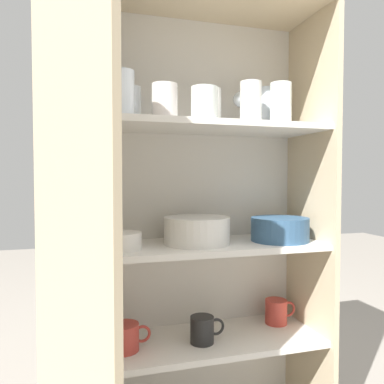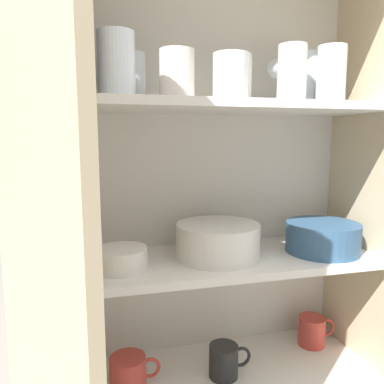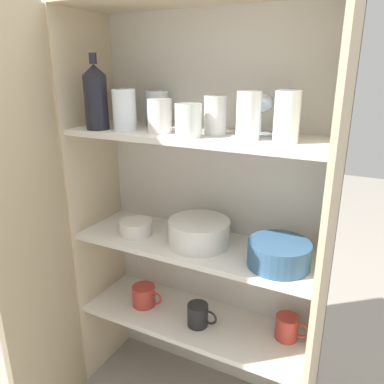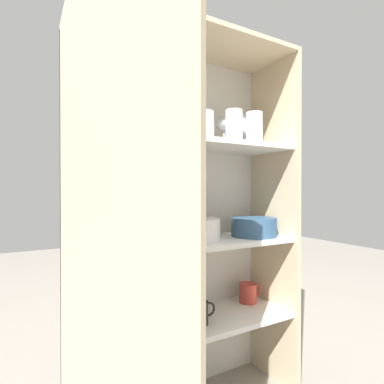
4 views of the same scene
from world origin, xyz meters
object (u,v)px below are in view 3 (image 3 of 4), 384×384
object	(u,v)px
mixing_bowl_large	(279,253)
serving_bowl_small	(136,227)
coffee_mug_primary	(144,296)
wine_bottle	(96,97)
plate_stack_white	(199,232)

from	to	relation	value
mixing_bowl_large	serving_bowl_small	distance (m)	0.54
coffee_mug_primary	serving_bowl_small	bearing A→B (deg)	-117.81
wine_bottle	serving_bowl_small	size ratio (longest dim) A/B	2.02
wine_bottle	mixing_bowl_large	size ratio (longest dim) A/B	1.26
mixing_bowl_large	serving_bowl_small	xyz separation A→B (m)	(-0.54, -0.01, -0.01)
wine_bottle	coffee_mug_primary	world-z (taller)	wine_bottle
mixing_bowl_large	serving_bowl_small	world-z (taller)	mixing_bowl_large
plate_stack_white	mixing_bowl_large	distance (m)	0.29
serving_bowl_small	coffee_mug_primary	distance (m)	0.31
wine_bottle	plate_stack_white	distance (m)	0.58
wine_bottle	serving_bowl_small	xyz separation A→B (m)	(0.10, 0.05, -0.48)
serving_bowl_small	plate_stack_white	bearing A→B (deg)	7.21
mixing_bowl_large	serving_bowl_small	bearing A→B (deg)	-179.37
mixing_bowl_large	coffee_mug_primary	size ratio (longest dim) A/B	1.51
wine_bottle	mixing_bowl_large	xyz separation A→B (m)	(0.64, 0.06, -0.46)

